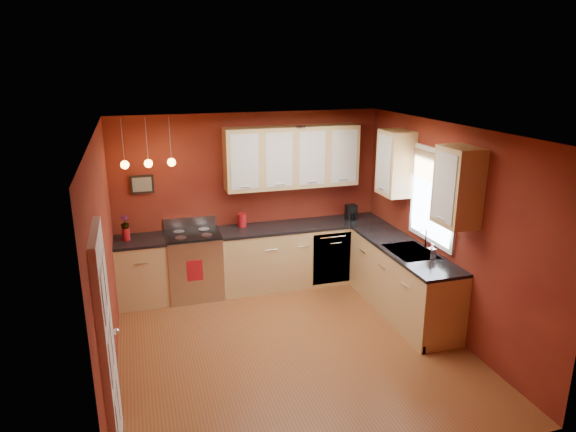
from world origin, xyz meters
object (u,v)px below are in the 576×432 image
object	(u,v)px
red_canister	(242,220)
soap_pump	(432,251)
gas_range	(194,264)
coffee_maker	(351,213)
sink	(410,253)

from	to	relation	value
red_canister	soap_pump	bearing A→B (deg)	-44.40
gas_range	coffee_maker	world-z (taller)	coffee_maker
sink	red_canister	world-z (taller)	sink
soap_pump	gas_range	bearing A→B (deg)	146.69
soap_pump	red_canister	bearing A→B (deg)	135.60
gas_range	sink	world-z (taller)	sink
sink	soap_pump	xyz separation A→B (m)	(0.12, -0.30, 0.12)
red_canister	coffee_maker	world-z (taller)	coffee_maker
red_canister	sink	bearing A→B (deg)	-41.38
gas_range	sink	bearing A→B (deg)	-29.78
gas_range	sink	distance (m)	3.05
sink	red_canister	bearing A→B (deg)	138.62
red_canister	coffee_maker	distance (m)	1.70
coffee_maker	soap_pump	distance (m)	1.84
gas_range	red_canister	world-z (taller)	red_canister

